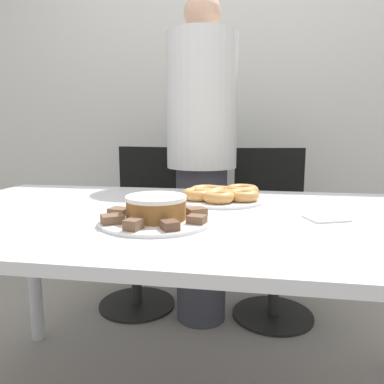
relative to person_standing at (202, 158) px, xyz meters
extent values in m
cube|color=silver|center=(0.06, 0.82, 0.43)|extent=(8.00, 0.05, 2.60)
cube|color=silver|center=(0.06, -0.76, -0.13)|extent=(1.76, 0.96, 0.03)
cylinder|color=silver|center=(-0.76, -0.34, -0.51)|extent=(0.06, 0.06, 0.73)
cylinder|color=#383842|center=(0.00, 0.00, -0.46)|extent=(0.26, 0.26, 0.83)
cylinder|color=silver|center=(0.00, 0.00, 0.28)|extent=(0.35, 0.35, 0.65)
sphere|color=tan|center=(0.00, 0.00, 0.69)|extent=(0.18, 0.18, 0.18)
cylinder|color=black|center=(-0.39, 0.08, -0.87)|extent=(0.44, 0.44, 0.01)
cylinder|color=#262626|center=(-0.39, 0.08, -0.64)|extent=(0.06, 0.06, 0.44)
cube|color=black|center=(-0.39, 0.08, -0.40)|extent=(0.51, 0.51, 0.04)
cube|color=black|center=(-0.36, 0.28, -0.17)|extent=(0.40, 0.09, 0.42)
cylinder|color=black|center=(0.39, 0.08, -0.87)|extent=(0.44, 0.44, 0.01)
cylinder|color=#262626|center=(0.39, 0.08, -0.64)|extent=(0.06, 0.06, 0.44)
cube|color=black|center=(0.39, 0.08, -0.40)|extent=(0.51, 0.51, 0.04)
cube|color=black|center=(0.35, 0.28, -0.17)|extent=(0.39, 0.10, 0.42)
cylinder|color=white|center=(-0.01, -0.88, -0.11)|extent=(0.33, 0.33, 0.01)
cylinder|color=white|center=(0.14, -0.53, -0.11)|extent=(0.33, 0.33, 0.01)
cylinder|color=brown|center=(-0.01, -0.88, -0.08)|extent=(0.17, 0.17, 0.05)
cylinder|color=white|center=(-0.01, -0.88, -0.05)|extent=(0.17, 0.17, 0.01)
cube|color=brown|center=(-0.11, -0.95, -0.09)|extent=(0.08, 0.07, 0.02)
cube|color=brown|center=(-0.03, -1.00, -0.09)|extent=(0.05, 0.05, 0.03)
cube|color=brown|center=(0.06, -0.99, -0.09)|extent=(0.06, 0.06, 0.02)
cube|color=brown|center=(0.12, -0.91, -0.10)|extent=(0.06, 0.05, 0.02)
cube|color=brown|center=(0.10, -0.82, -0.10)|extent=(0.07, 0.07, 0.02)
cube|color=brown|center=(0.02, -0.76, -0.09)|extent=(0.05, 0.06, 0.03)
cube|color=#513828|center=(-0.07, -0.78, -0.09)|extent=(0.07, 0.07, 0.02)
cube|color=brown|center=(-0.13, -0.85, -0.10)|extent=(0.06, 0.06, 0.02)
torus|color=#C68447|center=(0.14, -0.53, -0.09)|extent=(0.11, 0.11, 0.03)
torus|color=#D18E4C|center=(0.07, -0.57, -0.09)|extent=(0.12, 0.12, 0.04)
torus|color=#D18E4C|center=(0.15, -0.61, -0.09)|extent=(0.11, 0.11, 0.04)
torus|color=#D18E4C|center=(0.23, -0.56, -0.09)|extent=(0.11, 0.11, 0.04)
torus|color=#C68447|center=(0.22, -0.47, -0.09)|extent=(0.13, 0.13, 0.04)
torus|color=tan|center=(0.14, -0.46, -0.09)|extent=(0.12, 0.12, 0.03)
torus|color=#D18E4C|center=(0.09, -0.51, -0.09)|extent=(0.13, 0.13, 0.04)
cube|color=white|center=(0.48, -0.77, -0.11)|extent=(0.14, 0.12, 0.01)
camera|label=1|loc=(0.27, -1.89, 0.15)|focal=35.00mm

